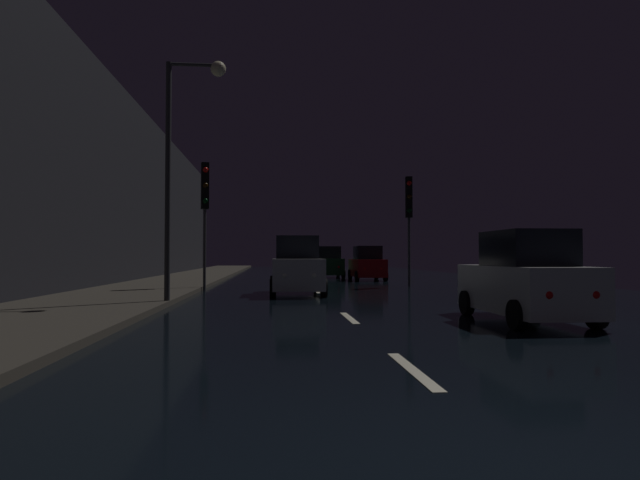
% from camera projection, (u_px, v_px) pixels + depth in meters
% --- Properties ---
extents(ground, '(26.05, 84.00, 0.02)m').
position_uv_depth(ground, '(306.00, 283.00, 28.02)').
color(ground, black).
extents(sidewalk_left, '(4.40, 84.00, 0.15)m').
position_uv_depth(sidewalk_left, '(174.00, 282.00, 27.43)').
color(sidewalk_left, '#38332B').
rests_on(sidewalk_left, ground).
extents(building_facade_left, '(0.80, 63.00, 9.62)m').
position_uv_depth(building_facade_left, '(101.00, 180.00, 23.86)').
color(building_facade_left, black).
rests_on(building_facade_left, ground).
extents(lane_centerline, '(0.16, 35.78, 0.01)m').
position_uv_depth(lane_centerline, '(314.00, 289.00, 22.72)').
color(lane_centerline, beige).
rests_on(lane_centerline, ground).
extents(traffic_light_far_right, '(0.36, 0.48, 5.09)m').
position_uv_depth(traffic_light_far_right, '(409.00, 206.00, 24.74)').
color(traffic_light_far_right, '#38383A').
rests_on(traffic_light_far_right, ground).
extents(traffic_light_far_left, '(0.37, 0.48, 5.23)m').
position_uv_depth(traffic_light_far_left, '(205.00, 197.00, 21.81)').
color(traffic_light_far_left, '#38383A').
rests_on(traffic_light_far_left, ground).
extents(streetlamp_overhead, '(1.70, 0.44, 7.04)m').
position_uv_depth(streetlamp_overhead, '(185.00, 142.00, 15.28)').
color(streetlamp_overhead, '#2D2D30').
rests_on(streetlamp_overhead, ground).
extents(car_approaching_headlights, '(1.96, 4.25, 2.14)m').
position_uv_depth(car_approaching_headlights, '(297.00, 268.00, 19.75)').
color(car_approaching_headlights, silver).
rests_on(car_approaching_headlights, ground).
extents(car_parked_right_near, '(1.80, 3.90, 1.96)m').
position_uv_depth(car_parked_right_near, '(525.00, 280.00, 11.61)').
color(car_parked_right_near, silver).
rests_on(car_parked_right_near, ground).
extents(car_distant_taillights, '(1.86, 4.02, 2.02)m').
position_uv_depth(car_distant_taillights, '(328.00, 263.00, 34.80)').
color(car_distant_taillights, '#0F3819').
rests_on(car_distant_taillights, ground).
extents(car_parked_right_far, '(1.82, 3.94, 1.99)m').
position_uv_depth(car_parked_right_far, '(367.00, 265.00, 31.19)').
color(car_parked_right_far, maroon).
rests_on(car_parked_right_far, ground).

